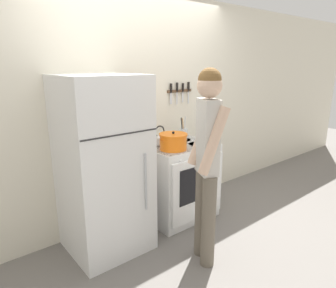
% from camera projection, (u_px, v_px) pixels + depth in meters
% --- Properties ---
extents(ground_plane, '(14.00, 14.00, 0.00)m').
position_uv_depth(ground_plane, '(143.00, 212.00, 3.71)').
color(ground_plane, slate).
extents(wall_back, '(10.00, 0.06, 2.55)m').
position_uv_depth(wall_back, '(139.00, 110.00, 3.40)').
color(wall_back, silver).
rests_on(wall_back, ground_plane).
extents(refrigerator, '(0.73, 0.73, 1.70)m').
position_uv_depth(refrigerator, '(104.00, 166.00, 2.83)').
color(refrigerator, white).
rests_on(refrigerator, ground_plane).
extents(stove_range, '(0.80, 0.67, 0.89)m').
position_uv_depth(stove_range, '(179.00, 180.00, 3.52)').
color(stove_range, white).
rests_on(stove_range, ground_plane).
extents(dutch_oven_pot, '(0.34, 0.30, 0.20)m').
position_uv_depth(dutch_oven_pot, '(173.00, 141.00, 3.20)').
color(dutch_oven_pot, orange).
rests_on(dutch_oven_pot, stove_range).
extents(tea_kettle, '(0.22, 0.17, 0.22)m').
position_uv_depth(tea_kettle, '(160.00, 139.00, 3.40)').
color(tea_kettle, silver).
rests_on(tea_kettle, stove_range).
extents(utensil_jar, '(0.10, 0.10, 0.29)m').
position_uv_depth(utensil_jar, '(183.00, 134.00, 3.63)').
color(utensil_jar, silver).
rests_on(utensil_jar, stove_range).
extents(person, '(0.38, 0.43, 1.76)m').
position_uv_depth(person, '(207.00, 158.00, 2.58)').
color(person, '#6B6051').
rests_on(person, ground_plane).
extents(wall_knife_strip, '(0.38, 0.03, 0.27)m').
position_uv_depth(wall_knife_strip, '(180.00, 90.00, 3.67)').
color(wall_knife_strip, brown).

